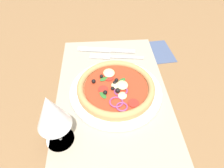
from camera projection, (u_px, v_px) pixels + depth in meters
ground_plane at (112, 92)px, 58.07cm from camera, size 190.00×140.00×2.40cm
placemat at (112, 88)px, 57.07cm from camera, size 48.51×30.84×0.40cm
plate at (116, 91)px, 55.27cm from camera, size 25.23×25.23×1.14cm
pizza at (116, 87)px, 54.06cm from camera, size 21.19×21.19×2.60cm
fork at (113, 57)px, 66.72cm from camera, size 3.78×18.05×0.44cm
knife at (105, 50)px, 69.32cm from camera, size 4.89×20.00×0.62cm
wine_glass at (51, 113)px, 38.80cm from camera, size 7.20×7.20×14.90cm
napkin at (155, 52)px, 69.37cm from camera, size 13.79×12.62×0.36cm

